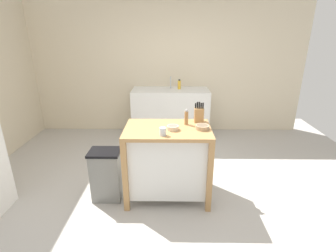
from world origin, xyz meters
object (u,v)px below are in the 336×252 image
object	(u,v)px
trash_bin	(107,175)
sink_faucet	(171,82)
bottle_dish_soap	(179,85)
bowl_stoneware_deep	(173,128)
pepper_grinder	(186,117)
kitchen_island	(168,159)
knife_block	(199,114)
drinking_cup	(163,131)
bowl_ceramic_small	(202,127)

from	to	relation	value
trash_bin	sink_faucet	size ratio (longest dim) A/B	2.86
sink_faucet	bottle_dish_soap	distance (m)	0.19
bowl_stoneware_deep	pepper_grinder	bearing A→B (deg)	48.05
kitchen_island	pepper_grinder	distance (m)	0.54
knife_block	trash_bin	xyz separation A→B (m)	(-1.10, -0.28, -0.67)
bowl_stoneware_deep	pepper_grinder	distance (m)	0.25
sink_faucet	drinking_cup	bearing A→B (deg)	-91.77
bowl_stoneware_deep	drinking_cup	world-z (taller)	drinking_cup
bottle_dish_soap	kitchen_island	bearing A→B (deg)	-95.21
drinking_cup	bowl_ceramic_small	bearing A→B (deg)	23.51
bowl_stoneware_deep	kitchen_island	bearing A→B (deg)	136.08
trash_bin	sink_faucet	xyz separation A→B (m)	(0.75, 2.18, 0.70)
kitchen_island	knife_block	distance (m)	0.65
trash_bin	kitchen_island	bearing A→B (deg)	4.74
bowl_stoneware_deep	sink_faucet	distance (m)	2.18
drinking_cup	pepper_grinder	world-z (taller)	pepper_grinder
pepper_grinder	bottle_dish_soap	world-z (taller)	bottle_dish_soap
drinking_cup	bottle_dish_soap	xyz separation A→B (m)	(0.23, 2.25, 0.05)
kitchen_island	drinking_cup	world-z (taller)	drinking_cup
trash_bin	pepper_grinder	bearing A→B (deg)	10.98
bowl_stoneware_deep	drinking_cup	bearing A→B (deg)	-122.78
knife_block	bowl_stoneware_deep	xyz separation A→B (m)	(-0.32, -0.28, -0.07)
knife_block	drinking_cup	bearing A→B (deg)	-133.80
knife_block	drinking_cup	xyz separation A→B (m)	(-0.42, -0.44, -0.05)
pepper_grinder	trash_bin	xyz separation A→B (m)	(-0.95, -0.18, -0.66)
bowl_ceramic_small	sink_faucet	distance (m)	2.18
pepper_grinder	sink_faucet	bearing A→B (deg)	95.50
pepper_grinder	bowl_ceramic_small	bearing A→B (deg)	-41.06
knife_block	bowl_stoneware_deep	world-z (taller)	knife_block
pepper_grinder	knife_block	bearing A→B (deg)	32.19
trash_bin	bottle_dish_soap	bearing A→B (deg)	66.33
kitchen_island	bowl_stoneware_deep	world-z (taller)	bowl_stoneware_deep
bowl_stoneware_deep	trash_bin	xyz separation A→B (m)	(-0.79, -0.01, -0.60)
knife_block	pepper_grinder	bearing A→B (deg)	-147.81
trash_bin	bowl_ceramic_small	bearing A→B (deg)	1.71
bottle_dish_soap	drinking_cup	bearing A→B (deg)	-95.96
bowl_ceramic_small	bowl_stoneware_deep	world-z (taller)	bowl_stoneware_deep
bottle_dish_soap	pepper_grinder	bearing A→B (deg)	-89.11
bottle_dish_soap	trash_bin	bearing A→B (deg)	-113.67
bowl_ceramic_small	bottle_dish_soap	size ratio (longest dim) A/B	0.84
bowl_ceramic_small	drinking_cup	size ratio (longest dim) A/B	1.78
bowl_stoneware_deep	bowl_ceramic_small	bearing A→B (deg)	4.58
bowl_stoneware_deep	bottle_dish_soap	size ratio (longest dim) A/B	0.72
kitchen_island	drinking_cup	size ratio (longest dim) A/B	11.31
drinking_cup	knife_block	bearing A→B (deg)	46.20
bowl_ceramic_small	trash_bin	distance (m)	1.27
knife_block	bottle_dish_soap	bearing A→B (deg)	95.88
drinking_cup	bottle_dish_soap	world-z (taller)	bottle_dish_soap
knife_block	trash_bin	distance (m)	1.32
knife_block	bowl_stoneware_deep	distance (m)	0.42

